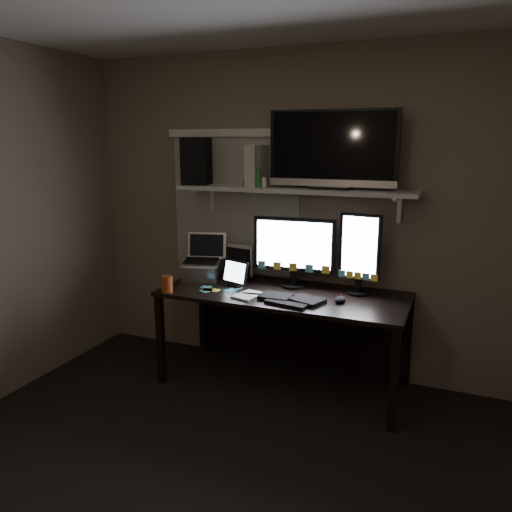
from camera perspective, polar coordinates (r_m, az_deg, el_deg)
The scene contains 19 objects.
floor at distance 2.87m, azimuth -7.73°, elevation -26.36°, with size 3.60×3.60×0.00m, color black.
back_wall at distance 3.92m, azimuth 5.04°, elevation 4.64°, with size 3.60×3.60×0.00m, color #746553.
window_blinds at distance 4.09m, azimuth -2.40°, elevation 5.75°, with size 1.10×0.02×1.10m, color #BBB6A8.
desk at distance 3.85m, azimuth 3.70°, elevation -6.18°, with size 1.80×0.75×0.73m.
wall_shelf at distance 3.73m, azimuth 4.29°, elevation 7.56°, with size 1.80×0.35×0.03m, color #B3B4AE.
monitor_landscape at distance 3.77m, azimuth 4.35°, elevation 0.50°, with size 0.62×0.07×0.55m, color black.
monitor_portrait at distance 3.64m, azimuth 11.76°, elevation 0.27°, with size 0.30×0.06×0.60m, color black.
keyboard at distance 3.50m, azimuth 4.04°, elevation -4.87°, with size 0.46×0.18×0.03m, color black.
mouse at distance 3.50m, azimuth 9.62°, elevation -4.89°, with size 0.07×0.11×0.04m, color black.
notepad at distance 3.59m, azimuth -0.88°, elevation -4.51°, with size 0.16×0.22×0.01m, color beige.
tablet at distance 3.79m, azimuth -2.35°, elevation -1.99°, with size 0.24×0.10×0.21m, color black.
file_sorter at distance 4.05m, azimuth -1.89°, elevation -0.64°, with size 0.21×0.09×0.26m, color black.
laptop at distance 4.00m, azimuth -6.32°, elevation -0.19°, with size 0.32×0.26×0.36m, color silver.
cup at distance 3.73m, azimuth -10.14°, elevation -3.17°, with size 0.08×0.08×0.12m, color #91401A.
sticky_notes at distance 3.78m, azimuth -4.36°, elevation -3.69°, with size 0.31×0.23×0.00m, color yellow, non-canonical shape.
tv at distance 3.63m, azimuth 8.77°, elevation 11.90°, with size 0.92×0.17×0.55m, color black.
game_console at distance 3.83m, azimuth 0.07°, elevation 10.26°, with size 0.08×0.26×0.31m, color silver.
speaker at distance 4.02m, azimuth -6.82°, elevation 10.71°, with size 0.20×0.24×0.36m, color black.
bottles at distance 3.74m, azimuth -0.13°, elevation 8.86°, with size 0.21×0.05×0.13m, color #A50F0C, non-canonical shape.
Camera 1 is at (1.16, -1.90, 1.81)m, focal length 35.00 mm.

